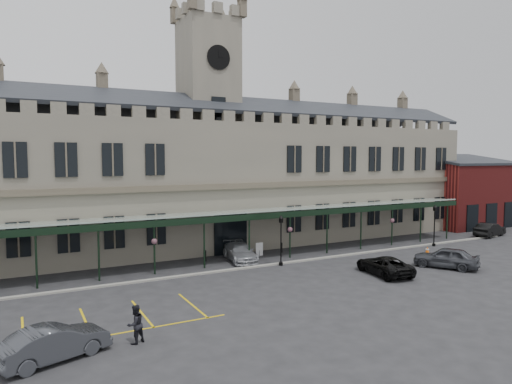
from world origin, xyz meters
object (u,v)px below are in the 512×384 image
lamp_post_mid (281,236)px  sign_board (259,249)px  lamp_post_right (435,222)px  car_taxi (240,252)px  car_van (384,265)px  clock_tower (208,113)px  person_b (135,324)px  car_right_a (446,257)px  station_building (209,181)px  car_right_b (490,230)px  traffic_cone (427,251)px  car_left_b (54,343)px

lamp_post_mid → sign_board: lamp_post_mid is taller
lamp_post_right → car_taxi: lamp_post_right is taller
lamp_post_mid → car_van: (5.35, -6.08, -1.75)m
clock_tower → lamp_post_mid: (1.81, -10.90, -10.66)m
clock_tower → person_b: bearing=-120.4°
car_taxi → car_right_a: (13.40, -9.91, 0.09)m
car_taxi → car_right_a: car_right_a is taller
station_building → lamp_post_right: bearing=-29.6°
person_b → lamp_post_right: bearing=171.0°
station_building → car_right_b: size_ratio=13.00×
car_right_a → person_b: 25.51m
clock_tower → car_right_a: bearing=-53.8°
clock_tower → lamp_post_mid: 15.35m
sign_board → person_b: (-14.29, -14.11, 0.35)m
station_building → car_taxi: station_building is taller
traffic_cone → lamp_post_mid: bearing=169.3°
sign_board → car_right_a: size_ratio=0.24×
sign_board → car_taxi: size_ratio=0.23×
car_taxi → person_b: person_b is taller
person_b → station_building: bearing=-146.8°
station_building → person_b: size_ratio=32.38×
car_right_b → sign_board: bearing=72.4°
person_b → lamp_post_mid: bearing=-170.8°
clock_tower → sign_board: (1.99, -6.88, -12.53)m
traffic_cone → car_van: (-8.54, -3.46, 0.34)m
car_taxi → car_van: (7.56, -9.15, -0.05)m
traffic_cone → car_right_a: 5.04m
sign_board → car_left_b: 22.82m
sign_board → car_right_a: bearing=-42.1°
traffic_cone → car_taxi: size_ratio=0.14×
station_building → car_right_a: 22.63m
traffic_cone → sign_board: sign_board is taller
car_taxi → car_van: size_ratio=1.03×
sign_board → car_right_b: size_ratio=0.26×
lamp_post_mid → car_van: bearing=-48.6°
car_left_b → car_right_a: bearing=-102.3°
car_left_b → car_van: 23.37m
car_right_a → car_right_b: bearing=174.9°
clock_tower → lamp_post_right: bearing=-29.8°
car_van → car_right_a: size_ratio=1.02×
car_taxi → clock_tower: bearing=97.0°
lamp_post_right → sign_board: 17.97m
car_right_b → car_van: bearing=96.4°
car_left_b → person_b: size_ratio=2.52×
station_building → sign_board: (1.99, -6.80, -5.89)m
car_left_b → car_taxi: car_left_b is taller
car_right_b → car_right_a: bearing=104.2°
lamp_post_mid → sign_board: 4.43m
lamp_post_right → car_left_b: 36.63m
sign_board → car_right_a: car_right_a is taller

